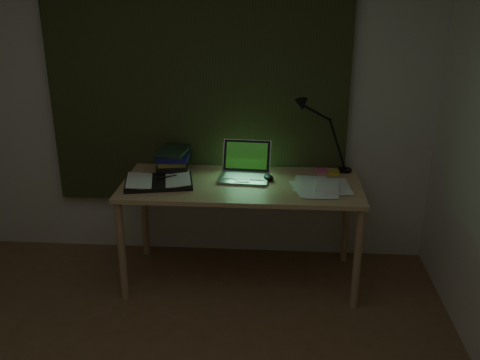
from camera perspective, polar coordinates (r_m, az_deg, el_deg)
The scene contains 11 objects.
wall_back at distance 4.02m, azimuth -4.46°, elevation 8.72°, with size 3.50×0.00×2.50m, color silver.
curtain at distance 3.94m, azimuth -4.63°, elevation 11.44°, with size 2.20×0.06×2.00m, color #2A3219.
desk at distance 3.85m, azimuth 0.13°, elevation -5.55°, with size 1.65×0.72×0.75m, color tan, non-canonical shape.
laptop at distance 3.72m, azimuth 0.41°, elevation 1.84°, with size 0.35×0.39×0.25m, color #A3A4A8, non-canonical shape.
open_textbook at distance 3.72m, azimuth -8.65°, elevation -0.14°, with size 0.46×0.33×0.04m, color white, non-canonical shape.
book_stack at distance 3.93m, azimuth -7.22°, elevation 2.18°, with size 0.22×0.27×0.18m, color white, non-canonical shape.
loose_papers at distance 3.68m, azimuth 8.48°, elevation -0.47°, with size 0.36×0.38×0.02m, color white, non-canonical shape.
mouse at distance 3.75m, azimuth 3.06°, elevation 0.26°, with size 0.06×0.10×0.04m, color black.
sticky_yellow at distance 3.94m, azimuth 9.99°, elevation 0.83°, with size 0.08×0.08×0.02m, color gold.
sticky_pink at distance 3.96m, azimuth 8.70°, elevation 1.00°, with size 0.08×0.08×0.02m, color #EE5C9B.
desk_lamp at distance 3.92m, azimuth 11.38°, elevation 4.62°, with size 0.36×0.28×0.54m, color black, non-canonical shape.
Camera 1 is at (0.58, -1.89, 2.08)m, focal length 40.00 mm.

